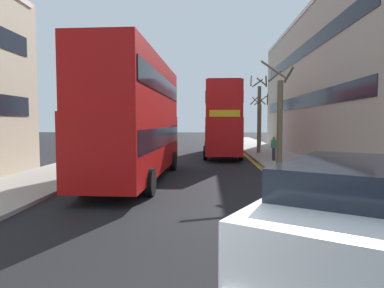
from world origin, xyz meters
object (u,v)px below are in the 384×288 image
Objects in this scene: taxi_minivan at (349,235)px; pedestrian_far at (274,148)px; double_decker_bus_oncoming at (221,119)px; double_decker_bus_away at (137,115)px.

taxi_minivan is 17.97m from pedestrian_far.
pedestrian_far is (2.46, 17.80, -0.08)m from taxi_minivan.
double_decker_bus_oncoming is at bearing 92.30° from taxi_minivan.
double_decker_bus_oncoming is at bearing 126.72° from pedestrian_far.
double_decker_bus_away is 10.85m from pedestrian_far.
double_decker_bus_away is at bearing 116.80° from taxi_minivan.
pedestrian_far is at bearing -53.28° from double_decker_bus_oncoming.
taxi_minivan is at bearing -97.86° from pedestrian_far.
double_decker_bus_away is 11.92m from taxi_minivan.
double_decker_bus_away is at bearing -110.46° from double_decker_bus_oncoming.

